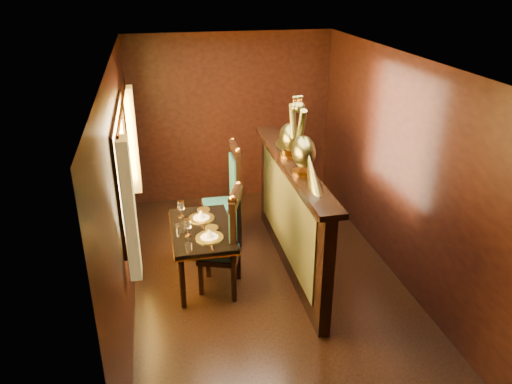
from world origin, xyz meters
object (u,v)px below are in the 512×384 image
Objects in this scene: dining_table at (202,233)px; peacock_left at (304,138)px; peacock_right at (290,125)px; chair_right at (230,191)px; chair_left at (230,238)px.

peacock_left reaches higher than dining_table.
peacock_right is (0.00, 0.52, -0.02)m from peacock_left.
chair_right is 1.36m from peacock_right.
dining_table is at bearing 161.53° from peacock_left.
peacock_left is at bearing -63.96° from chair_right.
peacock_right is at bearing -48.94° from chair_right.
peacock_left reaches higher than peacock_right.
chair_left is at bearing 171.67° from peacock_left.
chair_right is (0.46, 0.85, 0.11)m from dining_table.
chair_left is at bearing -99.23° from chair_right.
peacock_left is at bearing -18.61° from dining_table.
chair_left is (0.28, -0.24, 0.04)m from dining_table.
peacock_right reaches higher than chair_left.
dining_table is 0.83× the size of chair_right.
peacock_right is (0.76, 0.41, 1.09)m from chair_left.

